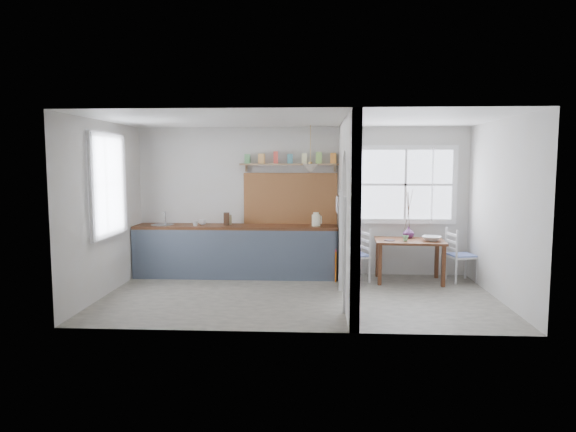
{
  "coord_description": "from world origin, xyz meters",
  "views": [
    {
      "loc": [
        0.23,
        -7.45,
        1.99
      ],
      "look_at": [
        -0.18,
        0.26,
        1.18
      ],
      "focal_mm": 32.0,
      "sensor_mm": 36.0,
      "label": 1
    }
  ],
  "objects_px": {
    "chair_right": "(461,255)",
    "dining_table": "(409,261)",
    "chair_left": "(355,255)",
    "kettle": "(316,219)",
    "vase": "(408,232)"
  },
  "relations": [
    {
      "from": "chair_left",
      "to": "vase",
      "type": "bearing_deg",
      "value": 84.66
    },
    {
      "from": "dining_table",
      "to": "kettle",
      "type": "height_order",
      "value": "kettle"
    },
    {
      "from": "dining_table",
      "to": "chair_right",
      "type": "height_order",
      "value": "chair_right"
    },
    {
      "from": "vase",
      "to": "kettle",
      "type": "bearing_deg",
      "value": -179.84
    },
    {
      "from": "chair_right",
      "to": "kettle",
      "type": "relative_size",
      "value": 3.82
    },
    {
      "from": "chair_left",
      "to": "chair_right",
      "type": "distance_m",
      "value": 1.78
    },
    {
      "from": "chair_right",
      "to": "chair_left",
      "type": "bearing_deg",
      "value": 80.56
    },
    {
      "from": "dining_table",
      "to": "chair_right",
      "type": "distance_m",
      "value": 0.88
    },
    {
      "from": "dining_table",
      "to": "chair_left",
      "type": "relative_size",
      "value": 1.25
    },
    {
      "from": "chair_left",
      "to": "vase",
      "type": "distance_m",
      "value": 1.02
    },
    {
      "from": "kettle",
      "to": "vase",
      "type": "height_order",
      "value": "kettle"
    },
    {
      "from": "chair_right",
      "to": "dining_table",
      "type": "bearing_deg",
      "value": 81.12
    },
    {
      "from": "chair_left",
      "to": "vase",
      "type": "relative_size",
      "value": 4.59
    },
    {
      "from": "chair_left",
      "to": "kettle",
      "type": "xyz_separation_m",
      "value": [
        -0.65,
        0.24,
        0.57
      ]
    },
    {
      "from": "dining_table",
      "to": "chair_right",
      "type": "bearing_deg",
      "value": 7.18
    }
  ]
}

